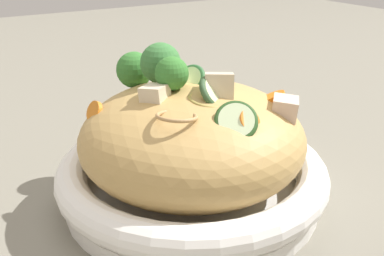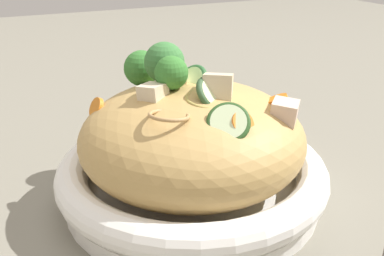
# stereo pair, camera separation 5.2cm
# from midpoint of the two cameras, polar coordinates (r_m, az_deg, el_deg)

# --- Properties ---
(ground_plane) EXTENTS (3.00, 3.00, 0.00)m
(ground_plane) POSITION_cam_midpoint_polar(r_m,az_deg,el_deg) (0.57, 2.68, -8.69)
(ground_plane) COLOR slate
(serving_bowl) EXTENTS (0.32, 0.32, 0.06)m
(serving_bowl) POSITION_cam_midpoint_polar(r_m,az_deg,el_deg) (0.55, 2.73, -6.12)
(serving_bowl) COLOR white
(serving_bowl) RESTS_ON ground_plane
(noodle_heap) EXTENTS (0.26, 0.26, 0.12)m
(noodle_heap) POSITION_cam_midpoint_polar(r_m,az_deg,el_deg) (0.53, 2.84, -1.28)
(noodle_heap) COLOR tan
(noodle_heap) RESTS_ON serving_bowl
(broccoli_florets) EXTENTS (0.06, 0.14, 0.08)m
(broccoli_florets) POSITION_cam_midpoint_polar(r_m,az_deg,el_deg) (0.55, -1.70, 7.49)
(broccoli_florets) COLOR #8DB26F
(broccoli_florets) RESTS_ON serving_bowl
(carrot_coins) EXTENTS (0.21, 0.16, 0.04)m
(carrot_coins) POSITION_cam_midpoint_polar(r_m,az_deg,el_deg) (0.50, 6.52, 2.39)
(carrot_coins) COLOR orange
(carrot_coins) RESTS_ON serving_bowl
(zucchini_slices) EXTENTS (0.06, 0.15, 0.05)m
(zucchini_slices) POSITION_cam_midpoint_polar(r_m,az_deg,el_deg) (0.48, 5.64, 3.60)
(zucchini_slices) COLOR beige
(zucchini_slices) RESTS_ON serving_bowl
(chicken_chunks) EXTENTS (0.16, 0.13, 0.05)m
(chicken_chunks) POSITION_cam_midpoint_polar(r_m,az_deg,el_deg) (0.50, 5.89, 4.31)
(chicken_chunks) COLOR beige
(chicken_chunks) RESTS_ON serving_bowl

